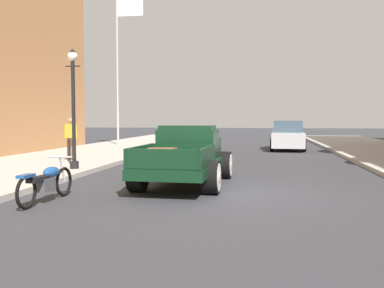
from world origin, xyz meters
The scene contains 7 objects.
ground_plane centered at (0.00, 0.00, 0.00)m, with size 140.00×140.00×0.00m, color #333338.
hotrod_truck_dark_green centered at (-1.13, 1.32, 0.75)m, with size 2.30×4.99×1.58m.
motorcycle_parked centered at (-3.60, -1.81, 0.44)m, with size 0.62×2.12×0.93m.
car_background_silver centered at (2.32, 14.41, 0.77)m, with size 2.00×4.37×1.65m.
pedestrian_sidewalk_left centered at (-6.43, 5.47, 1.09)m, with size 0.53×0.22×1.65m.
street_lamp_near centered at (-5.10, 2.84, 2.39)m, with size 0.50×0.32×3.85m.
flagpole centered at (-7.71, 15.38, 5.77)m, with size 1.74×0.16×9.16m.
Camera 1 is at (0.86, -10.18, 1.77)m, focal length 40.16 mm.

